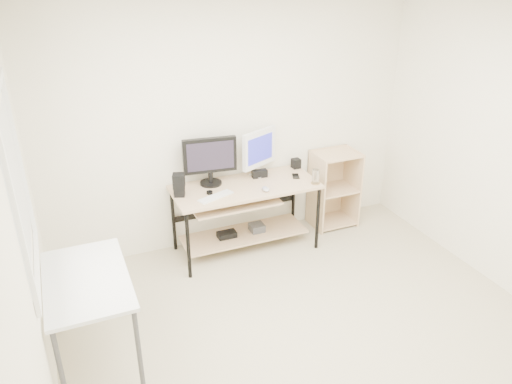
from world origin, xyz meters
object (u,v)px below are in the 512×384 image
object	(u,v)px
black_monitor	(210,158)
desk	(243,204)
white_imac	(259,150)
audio_controller	(177,188)
shelf_unit	(332,188)
side_table	(87,287)

from	to	relation	value
black_monitor	desk	bearing A→B (deg)	-24.57
black_monitor	white_imac	xyz separation A→B (m)	(0.55, 0.02, 0.00)
desk	white_imac	bearing A→B (deg)	36.10
audio_controller	shelf_unit	bearing A→B (deg)	-6.38
side_table	white_imac	world-z (taller)	white_imac
shelf_unit	white_imac	distance (m)	1.08
desk	black_monitor	distance (m)	0.60
black_monitor	white_imac	world-z (taller)	white_imac
desk	white_imac	distance (m)	0.60
shelf_unit	white_imac	xyz separation A→B (m)	(-0.91, 0.03, 0.59)
desk	side_table	distance (m)	1.97
side_table	audio_controller	distance (m)	1.50
side_table	shelf_unit	xyz separation A→B (m)	(2.83, 1.22, -0.22)
white_imac	audio_controller	size ratio (longest dim) A/B	3.67
shelf_unit	black_monitor	distance (m)	1.57
shelf_unit	black_monitor	size ratio (longest dim) A/B	1.64
desk	white_imac	world-z (taller)	white_imac
audio_controller	black_monitor	bearing A→B (deg)	6.62
white_imac	audio_controller	bearing A→B (deg)	162.96
black_monitor	audio_controller	bearing A→B (deg)	-157.37
desk	side_table	size ratio (longest dim) A/B	1.50
white_imac	shelf_unit	bearing A→B (deg)	-27.09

